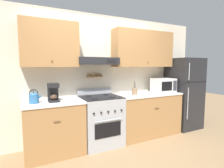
# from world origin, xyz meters

# --- Properties ---
(ground_plane) EXTENTS (16.00, 16.00, 0.00)m
(ground_plane) POSITION_xyz_m (0.00, 0.00, 0.00)
(ground_plane) COLOR #937551
(wall_back) EXTENTS (5.20, 0.46, 2.55)m
(wall_back) POSITION_xyz_m (0.12, 0.64, 1.50)
(wall_back) COLOR beige
(wall_back) RESTS_ON ground_plane
(counter_left) EXTENTS (0.98, 0.69, 0.92)m
(counter_left) POSITION_xyz_m (-0.86, 0.35, 0.46)
(counter_left) COLOR #AD7A47
(counter_left) RESTS_ON ground_plane
(counter_right) EXTENTS (1.46, 0.69, 0.92)m
(counter_right) POSITION_xyz_m (1.10, 0.35, 0.46)
(counter_right) COLOR #AD7A47
(counter_right) RESTS_ON ground_plane
(stove_range) EXTENTS (0.74, 0.71, 1.06)m
(stove_range) POSITION_xyz_m (0.00, 0.33, 0.47)
(stove_range) COLOR #ADAFB5
(stove_range) RESTS_ON ground_plane
(refrigerator) EXTENTS (0.70, 0.71, 1.70)m
(refrigerator) POSITION_xyz_m (2.21, 0.33, 0.85)
(refrigerator) COLOR #232326
(refrigerator) RESTS_ON ground_plane
(tea_kettle) EXTENTS (0.19, 0.15, 0.23)m
(tea_kettle) POSITION_xyz_m (-1.16, 0.32, 1.01)
(tea_kettle) COLOR teal
(tea_kettle) RESTS_ON counter_left
(coffee_maker) EXTENTS (0.17, 0.22, 0.31)m
(coffee_maker) POSITION_xyz_m (-0.86, 0.34, 1.07)
(coffee_maker) COLOR black
(coffee_maker) RESTS_ON counter_left
(microwave) EXTENTS (0.49, 0.36, 0.31)m
(microwave) POSITION_xyz_m (1.55, 0.33, 1.07)
(microwave) COLOR white
(microwave) RESTS_ON counter_right
(utensil_crock) EXTENTS (0.12, 0.12, 0.29)m
(utensil_crock) POSITION_xyz_m (0.76, 0.32, 0.99)
(utensil_crock) COLOR #8E7051
(utensil_crock) RESTS_ON counter_right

